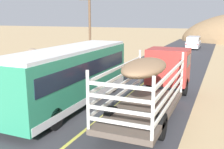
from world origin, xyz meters
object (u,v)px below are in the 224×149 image
(bus, at_px, (71,75))
(car_far, at_px, (193,42))
(livestock_truck, at_px, (160,73))
(power_pole_mid, at_px, (90,27))
(boulder_mid_field, at_px, (33,53))

(bus, relative_size, car_far, 2.16)
(livestock_truck, relative_size, power_pole_mid, 1.35)
(livestock_truck, xyz_separation_m, power_pole_mid, (-9.23, 9.16, 2.08))
(livestock_truck, height_order, boulder_mid_field, livestock_truck)
(car_far, height_order, power_pole_mid, power_pole_mid)
(bus, height_order, boulder_mid_field, bus)
(livestock_truck, distance_m, bus, 4.99)
(car_far, bearing_deg, power_pole_mid, -112.49)
(car_far, bearing_deg, boulder_mid_field, -134.54)
(livestock_truck, relative_size, boulder_mid_field, 6.54)
(car_far, distance_m, boulder_mid_field, 24.30)
(livestock_truck, distance_m, boulder_mid_field, 21.46)
(livestock_truck, height_order, car_far, livestock_truck)
(bus, xyz_separation_m, car_far, (3.29, 30.70, -0.66))
(car_far, bearing_deg, bus, -96.11)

